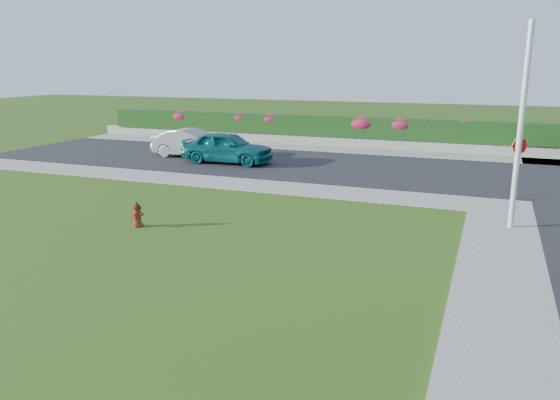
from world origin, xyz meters
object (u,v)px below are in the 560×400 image
at_px(sedan_teal, 227,147).
at_px(utility_pole, 521,128).
at_px(sedan_silver, 193,143).
at_px(stop_sign, 519,154).
at_px(fire_hydrant, 137,215).

relative_size(sedan_teal, utility_pole, 0.76).
bearing_deg(sedan_teal, sedan_silver, 68.74).
bearing_deg(stop_sign, fire_hydrant, -156.58).
xyz_separation_m(sedan_teal, stop_sign, (12.67, -3.02, 0.85)).
height_order(sedan_silver, utility_pole, utility_pole).
bearing_deg(sedan_silver, sedan_teal, -108.99).
xyz_separation_m(utility_pole, stop_sign, (0.18, 3.58, -1.25)).
distance_m(sedan_teal, utility_pole, 14.29).
height_order(fire_hydrant, utility_pole, utility_pole).
xyz_separation_m(sedan_teal, sedan_silver, (-2.37, 0.89, -0.05)).
bearing_deg(utility_pole, sedan_teal, 152.13).
relative_size(fire_hydrant, sedan_silver, 0.17).
bearing_deg(sedan_teal, fire_hydrant, -168.25).
height_order(fire_hydrant, sedan_teal, sedan_teal).
bearing_deg(sedan_teal, utility_pole, -118.61).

